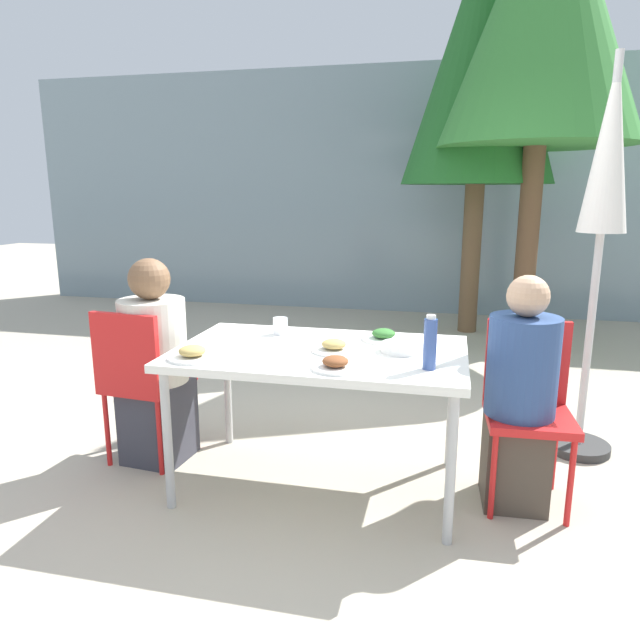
% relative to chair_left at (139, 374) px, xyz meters
% --- Properties ---
extents(ground_plane, '(24.00, 24.00, 0.00)m').
position_rel_chair_left_xyz_m(ground_plane, '(1.03, -0.02, -0.53)').
color(ground_plane, '#B2A893').
extents(building_facade, '(10.00, 0.20, 3.00)m').
position_rel_chair_left_xyz_m(building_facade, '(1.03, 4.65, 0.97)').
color(building_facade, gray).
rests_on(building_facade, ground).
extents(dining_table, '(1.44, 0.88, 0.74)m').
position_rel_chair_left_xyz_m(dining_table, '(1.03, -0.02, 0.16)').
color(dining_table, white).
rests_on(dining_table, ground).
extents(chair_left, '(0.44, 0.44, 0.89)m').
position_rel_chair_left_xyz_m(chair_left, '(0.00, 0.00, 0.00)').
color(chair_left, red).
rests_on(chair_left, ground).
extents(person_left, '(0.37, 0.37, 1.16)m').
position_rel_chair_left_xyz_m(person_left, '(0.06, 0.07, 0.02)').
color(person_left, '#383842').
rests_on(person_left, ground).
extents(chair_right, '(0.42, 0.42, 0.89)m').
position_rel_chair_left_xyz_m(chair_right, '(2.04, 0.11, 0.00)').
color(chair_right, red).
rests_on(chair_right, ground).
extents(person_right, '(0.33, 0.33, 1.14)m').
position_rel_chair_left_xyz_m(person_right, '(2.00, 0.02, 0.01)').
color(person_right, '#473D33').
rests_on(person_right, ground).
extents(closed_umbrella, '(0.36, 0.36, 2.22)m').
position_rel_chair_left_xyz_m(closed_umbrella, '(2.43, 0.72, 1.03)').
color(closed_umbrella, '#333333').
rests_on(closed_umbrella, ground).
extents(plate_0, '(0.22, 0.22, 0.06)m').
position_rel_chair_left_xyz_m(plate_0, '(1.10, -0.04, 0.24)').
color(plate_0, white).
rests_on(plate_0, dining_table).
extents(plate_1, '(0.21, 0.21, 0.06)m').
position_rel_chair_left_xyz_m(plate_1, '(1.17, -0.32, 0.23)').
color(plate_1, white).
rests_on(plate_1, dining_table).
extents(plate_2, '(0.23, 0.23, 0.06)m').
position_rel_chair_left_xyz_m(plate_2, '(0.48, -0.31, 0.24)').
color(plate_2, white).
rests_on(plate_2, dining_table).
extents(plate_3, '(0.22, 0.22, 0.06)m').
position_rel_chair_left_xyz_m(plate_3, '(1.32, 0.23, 0.24)').
color(plate_3, white).
rests_on(plate_3, dining_table).
extents(bottle, '(0.06, 0.06, 0.25)m').
position_rel_chair_left_xyz_m(bottle, '(1.57, -0.23, 0.33)').
color(bottle, '#334C8E').
rests_on(bottle, dining_table).
extents(drinking_cup, '(0.08, 0.08, 0.09)m').
position_rel_chair_left_xyz_m(drinking_cup, '(0.74, 0.24, 0.26)').
color(drinking_cup, white).
rests_on(drinking_cup, dining_table).
extents(salad_bowl, '(0.20, 0.20, 0.05)m').
position_rel_chair_left_xyz_m(salad_bowl, '(1.43, 0.02, 0.24)').
color(salad_bowl, white).
rests_on(salad_bowl, dining_table).
extents(tree_behind_left, '(1.78, 1.78, 4.31)m').
position_rel_chair_left_xyz_m(tree_behind_left, '(2.34, 3.04, 2.56)').
color(tree_behind_left, brown).
rests_on(tree_behind_left, ground).
extents(tree_behind_right, '(1.56, 1.56, 4.10)m').
position_rel_chair_left_xyz_m(tree_behind_right, '(1.85, 3.65, 2.29)').
color(tree_behind_right, brown).
rests_on(tree_behind_right, ground).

